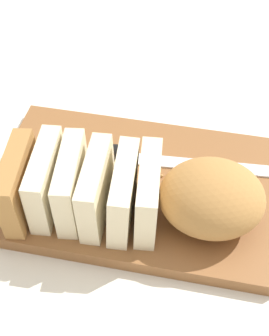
# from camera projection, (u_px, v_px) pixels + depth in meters

# --- Properties ---
(ground_plane) EXTENTS (3.00, 3.00, 0.00)m
(ground_plane) POSITION_uv_depth(u_px,v_px,m) (134.00, 192.00, 0.73)
(ground_plane) COLOR silver
(cutting_board) EXTENTS (0.41, 0.28, 0.02)m
(cutting_board) POSITION_uv_depth(u_px,v_px,m) (134.00, 187.00, 0.73)
(cutting_board) COLOR brown
(cutting_board) RESTS_ON ground_plane
(bread_loaf) EXTENTS (0.35, 0.17, 0.09)m
(bread_loaf) POSITION_uv_depth(u_px,v_px,m) (143.00, 192.00, 0.65)
(bread_loaf) COLOR #A8753D
(bread_loaf) RESTS_ON cutting_board
(bread_knife) EXTENTS (0.27, 0.06, 0.02)m
(bread_knife) POSITION_uv_depth(u_px,v_px,m) (139.00, 156.00, 0.74)
(bread_knife) COLOR silver
(bread_knife) RESTS_ON cutting_board
(crumb_near_knife) EXTENTS (0.00, 0.00, 0.00)m
(crumb_near_knife) POSITION_uv_depth(u_px,v_px,m) (108.00, 203.00, 0.69)
(crumb_near_knife) COLOR tan
(crumb_near_knife) RESTS_ON cutting_board
(crumb_near_loaf) EXTENTS (0.00, 0.00, 0.00)m
(crumb_near_loaf) POSITION_uv_depth(u_px,v_px,m) (162.00, 176.00, 0.72)
(crumb_near_loaf) COLOR tan
(crumb_near_loaf) RESTS_ON cutting_board
(crumb_stray_left) EXTENTS (0.00, 0.00, 0.00)m
(crumb_stray_left) POSITION_uv_depth(u_px,v_px,m) (149.00, 158.00, 0.75)
(crumb_stray_left) COLOR tan
(crumb_stray_left) RESTS_ON cutting_board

